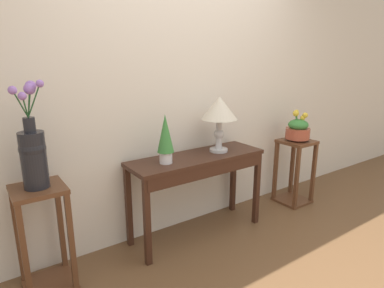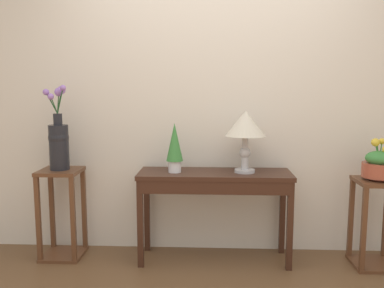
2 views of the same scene
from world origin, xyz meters
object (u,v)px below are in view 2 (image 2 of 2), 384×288
table_lamp (245,127)px  pedestal_stand_left (62,214)px  console_table (215,186)px  pedestal_stand_right (375,223)px  potted_plant_on_console (175,146)px  planter_bowl_wide_right (379,164)px  flower_vase_tall_left (59,140)px

table_lamp → pedestal_stand_left: (-1.50, 0.01, -0.73)m
console_table → pedestal_stand_right: bearing=-1.6°
potted_plant_on_console → pedestal_stand_left: size_ratio=0.53×
pedestal_stand_right → planter_bowl_wide_right: planter_bowl_wide_right is taller
flower_vase_tall_left → table_lamp: bearing=-0.3°
console_table → planter_bowl_wide_right: bearing=-1.6°
table_lamp → pedestal_stand_left: size_ratio=0.66×
potted_plant_on_console → flower_vase_tall_left: flower_vase_tall_left is taller
potted_plant_on_console → planter_bowl_wide_right: (1.58, -0.04, -0.13)m
table_lamp → potted_plant_on_console: 0.58m
table_lamp → pedestal_stand_left: 1.67m
potted_plant_on_console → console_table: bearing=-0.6°
console_table → pedestal_stand_left: 1.29m
pedestal_stand_right → potted_plant_on_console: bearing=178.6°
console_table → planter_bowl_wide_right: size_ratio=3.81×
table_lamp → pedestal_stand_right: bearing=-3.3°
flower_vase_tall_left → pedestal_stand_right: 2.60m
pedestal_stand_left → potted_plant_on_console: bearing=-1.8°
flower_vase_tall_left → pedestal_stand_right: size_ratio=0.98×
planter_bowl_wide_right → pedestal_stand_right: bearing=-151.1°
console_table → flower_vase_tall_left: 1.31m
console_table → flower_vase_tall_left: flower_vase_tall_left is taller
planter_bowl_wide_right → console_table: bearing=178.4°
console_table → pedestal_stand_right: 1.29m
table_lamp → planter_bowl_wide_right: (1.02, -0.06, -0.28)m
console_table → potted_plant_on_console: potted_plant_on_console is taller
console_table → pedestal_stand_left: pedestal_stand_left is taller
potted_plant_on_console → planter_bowl_wide_right: 1.58m
potted_plant_on_console → pedestal_stand_right: 1.69m
potted_plant_on_console → planter_bowl_wide_right: potted_plant_on_console is taller
console_table → table_lamp: (0.24, 0.02, 0.47)m
console_table → table_lamp: 0.53m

